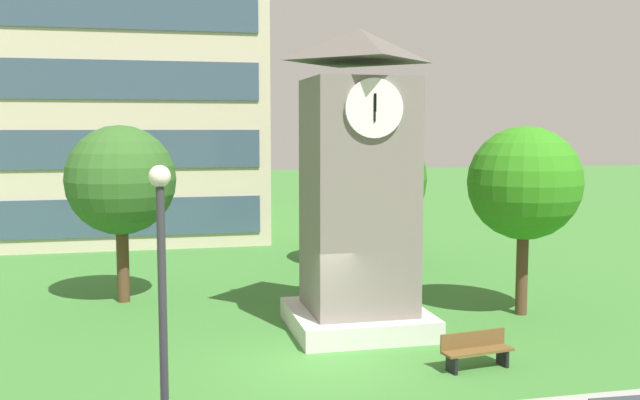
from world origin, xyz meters
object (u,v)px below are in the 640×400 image
at_px(clock_tower, 358,200).
at_px(park_bench, 476,350).
at_px(tree_by_building, 524,184).
at_px(tree_streetside, 121,181).
at_px(street_lamp, 162,283).
at_px(tree_near_tower, 373,179).

relative_size(clock_tower, park_bench, 4.63).
bearing_deg(tree_by_building, park_bench, -129.11).
bearing_deg(tree_streetside, tree_by_building, -20.12).
distance_m(park_bench, street_lamp, 8.81).
bearing_deg(street_lamp, park_bench, 27.23).
xyz_separation_m(clock_tower, tree_streetside, (-6.74, 4.96, 0.30)).
distance_m(clock_tower, tree_streetside, 8.37).
height_order(street_lamp, tree_streetside, tree_streetside).
height_order(clock_tower, street_lamp, clock_tower).
xyz_separation_m(street_lamp, tree_by_building, (10.99, 8.21, 0.81)).
relative_size(clock_tower, tree_by_building, 1.46).
xyz_separation_m(tree_near_tower, tree_by_building, (2.26, -8.46, 0.42)).
relative_size(park_bench, tree_near_tower, 0.31).
bearing_deg(park_bench, tree_near_tower, 84.18).
distance_m(street_lamp, tree_near_tower, 18.83).
xyz_separation_m(park_bench, tree_by_building, (3.57, 4.39, 3.64)).
height_order(tree_near_tower, tree_streetside, tree_near_tower).
height_order(clock_tower, park_bench, clock_tower).
xyz_separation_m(park_bench, tree_streetside, (-8.62, 8.86, 3.61)).
relative_size(tree_near_tower, tree_streetside, 1.01).
bearing_deg(clock_tower, street_lamp, -125.68).
relative_size(clock_tower, street_lamp, 1.64).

